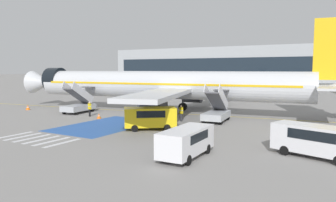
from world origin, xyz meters
name	(u,v)px	position (x,y,z in m)	size (l,w,h in m)	color
ground_plane	(164,113)	(0.00, 0.00, 0.00)	(600.00, 600.00, 0.00)	gray
apron_leadline_yellow	(163,113)	(-0.13, -0.12, 0.00)	(0.20, 80.85, 0.01)	gold
apron_stand_patch_blue	(106,125)	(-0.13, -11.29, 0.00)	(6.82, 11.22, 0.01)	#2856A8
apron_walkway_bar_0	(14,135)	(-3.73, -19.13, 0.00)	(0.44, 3.60, 0.01)	silver
apron_walkway_bar_1	(23,137)	(-2.53, -19.13, 0.00)	(0.44, 3.60, 0.01)	silver
apron_walkway_bar_2	(32,138)	(-1.33, -19.13, 0.00)	(0.44, 3.60, 0.01)	silver
apron_walkway_bar_3	(42,140)	(-0.13, -19.13, 0.00)	(0.44, 3.60, 0.01)	silver
apron_walkway_bar_4	(52,141)	(1.07, -19.13, 0.00)	(0.44, 3.60, 0.01)	silver
apron_walkway_bar_5	(62,143)	(2.27, -19.13, 0.00)	(0.44, 3.60, 0.01)	silver
airliner	(168,85)	(0.55, -0.03, 3.66)	(46.16, 32.83, 11.13)	silver
boarding_stairs_forward	(79,105)	(-9.60, -5.76, 1.01)	(2.82, 5.44, 4.17)	#ADB2BA
boarding_stairs_aft	(216,112)	(8.66, -3.30, 1.02)	(2.82, 5.44, 4.21)	#ADB2BA
fuel_tanker	(259,92)	(6.66, 21.72, 1.68)	(8.66, 3.44, 3.34)	#38383D
service_van_0	(150,116)	(5.02, -10.90, 1.26)	(5.08, 4.61, 2.10)	yellow
service_van_2	(186,140)	(12.49, -17.93, 1.15)	(2.05, 5.12, 1.90)	silver
service_van_3	(317,139)	(19.82, -13.72, 1.26)	(5.85, 3.39, 2.09)	silver
ground_crew_0	(90,108)	(-6.02, -7.50, 1.06)	(0.47, 0.33, 1.83)	black
ground_crew_1	(181,112)	(5.26, -5.12, 1.04)	(0.48, 0.36, 1.79)	#2D2D33
traffic_cone_0	(99,116)	(-3.93, -8.18, 0.30)	(0.53, 0.53, 0.59)	orange
traffic_cone_1	(28,107)	(-18.13, -7.13, 0.34)	(0.62, 0.62, 0.69)	orange
terminal_building	(322,67)	(12.64, 64.28, 6.24)	(135.26, 12.10, 12.48)	#9EA3A8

